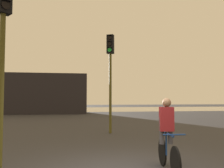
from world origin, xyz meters
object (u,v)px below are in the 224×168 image
Objects in this scene: traffic_light_center at (110,65)px; cyclist at (167,134)px; distant_building at (22,94)px; traffic_light_near_left at (3,33)px.

cyclist is (0.31, -6.22, -2.40)m from traffic_light_center.
distant_building is at bearing -65.56° from cyclist.
traffic_light_near_left is 2.60× the size of cyclist.
cyclist is at bearing 136.07° from traffic_light_near_left.
distant_building is 3.08× the size of traffic_light_near_left.
traffic_light_near_left reaches higher than cyclist.
traffic_light_center is at bearing -156.48° from traffic_light_near_left.
distant_building is 22.50m from traffic_light_near_left.
cyclist is (7.34, -22.68, -1.30)m from distant_building.
distant_building is at bearing -41.64° from traffic_light_center.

